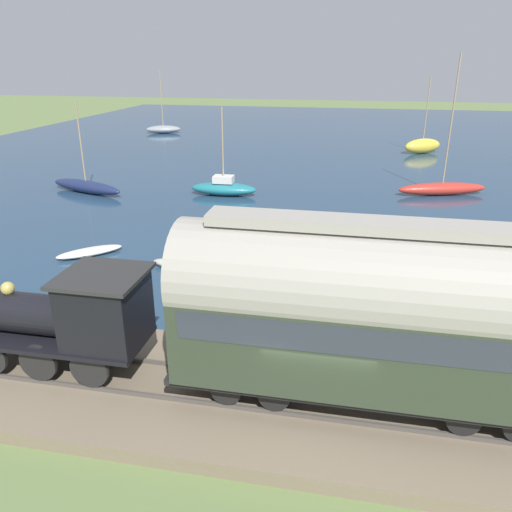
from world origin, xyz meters
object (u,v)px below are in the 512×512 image
object	(u,v)px
steam_locomotive	(64,314)
rowboat_far_out	(90,252)
sailboat_red	(442,188)
passenger_coach	(373,310)
sailboat_teal	(224,188)
rowboat_off_pier	(107,287)
sailboat_yellow	(423,146)
rowboat_mid_harbor	(181,266)
sailboat_navy	(86,186)
sailboat_gray	(163,129)

from	to	relation	value
steam_locomotive	rowboat_far_out	xyz separation A→B (m)	(8.88, 4.34, -1.95)
sailboat_red	rowboat_far_out	size ratio (longest dim) A/B	3.16
steam_locomotive	passenger_coach	distance (m)	8.00
sailboat_red	rowboat_far_out	bearing A→B (deg)	112.50
steam_locomotive	sailboat_teal	bearing A→B (deg)	2.92
sailboat_red	rowboat_off_pier	size ratio (longest dim) A/B	3.67
sailboat_yellow	rowboat_mid_harbor	size ratio (longest dim) A/B	2.42
rowboat_mid_harbor	rowboat_far_out	distance (m)	4.74
rowboat_mid_harbor	rowboat_off_pier	bearing A→B (deg)	156.85
passenger_coach	rowboat_mid_harbor	bearing A→B (deg)	43.39
sailboat_yellow	rowboat_off_pier	bearing A→B (deg)	121.43
rowboat_far_out	sailboat_teal	bearing A→B (deg)	-57.93
sailboat_yellow	steam_locomotive	bearing A→B (deg)	126.63
sailboat_teal	rowboat_off_pier	xyz separation A→B (m)	(-15.11, 0.64, -0.23)
steam_locomotive	rowboat_mid_harbor	size ratio (longest dim) A/B	2.09
sailboat_yellow	rowboat_mid_harbor	world-z (taller)	sailboat_yellow
sailboat_teal	rowboat_far_out	world-z (taller)	sailboat_teal
sailboat_yellow	sailboat_red	bearing A→B (deg)	144.19
sailboat_red	passenger_coach	bearing A→B (deg)	150.50
sailboat_navy	rowboat_mid_harbor	xyz separation A→B (m)	(-11.22, -10.52, -0.24)
sailboat_yellow	rowboat_far_out	xyz separation A→B (m)	(-30.10, 17.73, -0.54)
steam_locomotive	sailboat_gray	distance (m)	49.33
rowboat_off_pier	sailboat_red	bearing A→B (deg)	-85.65
sailboat_teal	rowboat_off_pier	bearing A→B (deg)	176.46
rowboat_far_out	rowboat_mid_harbor	bearing A→B (deg)	-142.08
rowboat_off_pier	rowboat_far_out	size ratio (longest dim) A/B	0.86
sailboat_navy	steam_locomotive	bearing A→B (deg)	-133.48
steam_locomotive	sailboat_teal	xyz separation A→B (m)	(20.48, 1.04, -1.62)
sailboat_teal	steam_locomotive	bearing A→B (deg)	-178.20
rowboat_off_pier	rowboat_mid_harbor	world-z (taller)	rowboat_off_pier
sailboat_teal	sailboat_yellow	bearing A→B (deg)	-39.07
sailboat_navy	rowboat_off_pier	distance (m)	16.31
sailboat_teal	sailboat_gray	xyz separation A→B (m)	(26.36, 14.33, -0.01)
sailboat_yellow	sailboat_navy	world-z (taller)	sailboat_yellow
rowboat_mid_harbor	rowboat_far_out	size ratio (longest dim) A/B	1.02
sailboat_navy	sailboat_teal	world-z (taller)	sailboat_navy
rowboat_far_out	sailboat_navy	bearing A→B (deg)	-12.68
passenger_coach	steam_locomotive	bearing A→B (deg)	90.00
sailboat_navy	sailboat_gray	bearing A→B (deg)	29.29
sailboat_navy	sailboat_teal	bearing A→B (deg)	-63.90
steam_locomotive	sailboat_teal	distance (m)	20.57
sailboat_navy	rowboat_far_out	bearing A→B (deg)	-131.97
sailboat_red	sailboat_gray	size ratio (longest dim) A/B	1.24
rowboat_off_pier	rowboat_far_out	bearing A→B (deg)	-9.22
sailboat_navy	rowboat_off_pier	bearing A→B (deg)	-129.89
sailboat_navy	sailboat_red	distance (m)	23.55
steam_locomotive	sailboat_teal	size ratio (longest dim) A/B	1.05
sailboat_yellow	sailboat_red	distance (m)	15.68
sailboat_gray	passenger_coach	bearing A→B (deg)	-170.52
steam_locomotive	rowboat_far_out	size ratio (longest dim) A/B	2.13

